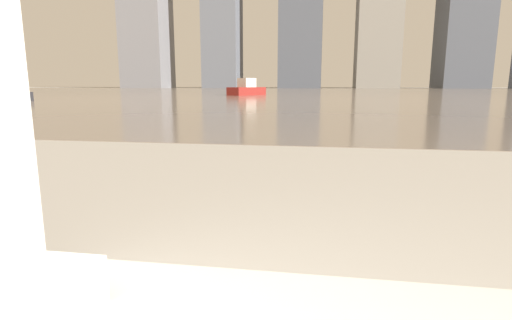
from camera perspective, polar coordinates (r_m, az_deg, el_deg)
The scene contains 6 objects.
towel_stack at distance 1.06m, azimuth -29.53°, elevation -16.03°, with size 0.28×0.16×0.12m.
harbor_water at distance 61.89m, azimuth 9.06°, elevation 9.64°, with size 180.00×110.00×0.01m.
harbor_boat_0 at distance 40.24m, azimuth -1.32°, elevation 10.08°, with size 3.40×4.64×1.66m.
harbor_boat_2 at distance 28.93m, azimuth -31.80°, elevation 7.93°, with size 1.60×3.40×1.23m.
skyline_tower_0 at distance 130.05m, azimuth -15.38°, elevation 17.11°, with size 12.79×12.25×32.61m.
skyline_tower_1 at distance 123.16m, azimuth -4.88°, elevation 20.21°, with size 10.15×10.57×42.75m.
Camera 1 is at (0.42, 0.12, 1.06)m, focal length 28.00 mm.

